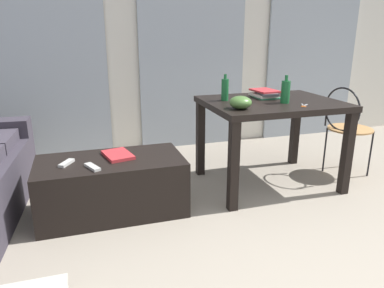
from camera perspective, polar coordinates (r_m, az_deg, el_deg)
The scene contains 14 objects.
ground_plane at distance 2.86m, azimuth 11.71°, elevation -10.77°, with size 7.48×7.48×0.00m, color gray.
wall_back at distance 4.34m, azimuth -0.21°, elevation 17.31°, with size 6.17×0.10×2.66m, color silver.
curtains at distance 4.26m, azimuth 0.14°, elevation 15.54°, with size 4.39×0.03×2.39m.
coffee_table at distance 2.83m, azimuth -12.39°, elevation -6.39°, with size 1.07×0.56×0.42m.
craft_table at distance 3.23m, azimuth 12.25°, elevation 4.73°, with size 1.12×0.87×0.76m.
wire_chair at distance 3.66m, azimuth 22.91°, elevation 3.21°, with size 0.41×0.43×0.85m.
bottle_near at distance 3.14m, azimuth 5.17°, elevation 8.48°, with size 0.06×0.06×0.22m.
bottle_far at distance 3.11m, azimuth 14.38°, elevation 7.93°, with size 0.07×0.07×0.23m.
bowl at distance 2.82m, azimuth 7.58°, elevation 6.45°, with size 0.17×0.17×0.10m, color #477033.
book_stack at distance 3.34m, azimuth 11.31°, elevation 7.71°, with size 0.21×0.31×0.07m.
scissors at distance 3.04m, azimuth 17.05°, elevation 5.73°, with size 0.10×0.11×0.00m.
tv_remote_primary at distance 2.73m, azimuth -19.00°, elevation -2.83°, with size 0.05×0.15×0.02m, color #B7B7B2.
tv_remote_secondary at distance 2.61m, azimuth -15.27°, elevation -3.48°, with size 0.05×0.16×0.02m, color #B7B7B2.
magazine at distance 2.81m, azimuth -11.50°, elevation -1.67°, with size 0.18×0.27×0.02m, color red.
Camera 1 is at (-1.28, -1.02, 1.33)m, focal length 34.18 mm.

